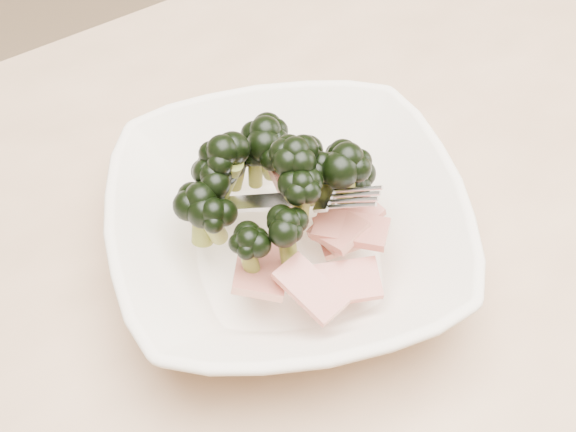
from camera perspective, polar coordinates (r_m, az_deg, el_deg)
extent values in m
cube|color=tan|center=(0.64, 8.40, -4.35)|extent=(1.20, 0.80, 0.04)
cylinder|color=tan|center=(1.36, 15.71, 7.38)|extent=(0.06, 0.06, 0.71)
imported|color=white|center=(0.60, 0.00, -1.08)|extent=(0.34, 0.34, 0.06)
cylinder|color=olive|center=(0.56, -2.72, -3.20)|extent=(0.01, 0.02, 0.04)
ellipsoid|color=black|center=(0.54, -2.82, -1.70)|extent=(0.03, 0.03, 0.02)
cylinder|color=olive|center=(0.62, -2.35, 3.45)|extent=(0.01, 0.01, 0.04)
ellipsoid|color=black|center=(0.61, -2.42, 4.83)|extent=(0.03, 0.03, 0.02)
cylinder|color=olive|center=(0.59, -5.23, 1.33)|extent=(0.01, 0.02, 0.04)
ellipsoid|color=black|center=(0.58, -5.40, 2.94)|extent=(0.03, 0.03, 0.03)
cylinder|color=olive|center=(0.58, 2.33, 2.13)|extent=(0.02, 0.02, 0.04)
ellipsoid|color=black|center=(0.56, 2.41, 3.73)|extent=(0.03, 0.03, 0.02)
cylinder|color=olive|center=(0.60, 4.71, 1.52)|extent=(0.02, 0.02, 0.04)
ellipsoid|color=black|center=(0.59, 4.84, 2.82)|extent=(0.03, 0.03, 0.03)
cylinder|color=olive|center=(0.58, -5.18, -0.98)|extent=(0.02, 0.02, 0.03)
ellipsoid|color=black|center=(0.56, -5.32, 0.31)|extent=(0.03, 0.03, 0.03)
cylinder|color=olive|center=(0.55, -0.07, -1.88)|extent=(0.01, 0.02, 0.04)
ellipsoid|color=black|center=(0.54, -0.07, -0.42)|extent=(0.03, 0.03, 0.03)
cylinder|color=olive|center=(0.58, 0.79, 2.92)|extent=(0.02, 0.02, 0.04)
ellipsoid|color=black|center=(0.56, 0.81, 4.57)|extent=(0.04, 0.04, 0.03)
cylinder|color=olive|center=(0.60, -4.49, 2.57)|extent=(0.03, 0.03, 0.05)
ellipsoid|color=black|center=(0.58, -4.68, 4.64)|extent=(0.04, 0.04, 0.03)
cylinder|color=olive|center=(0.60, -0.53, 3.35)|extent=(0.02, 0.01, 0.03)
ellipsoid|color=black|center=(0.59, -0.55, 4.50)|extent=(0.03, 0.03, 0.03)
cylinder|color=olive|center=(0.61, -5.11, 1.90)|extent=(0.02, 0.02, 0.04)
ellipsoid|color=black|center=(0.59, -5.28, 3.47)|extent=(0.04, 0.04, 0.03)
cylinder|color=olive|center=(0.62, -3.70, 3.11)|extent=(0.02, 0.01, 0.03)
ellipsoid|color=black|center=(0.61, -3.79, 4.33)|extent=(0.03, 0.03, 0.03)
cylinder|color=olive|center=(0.56, 0.51, 2.82)|extent=(0.02, 0.01, 0.04)
ellipsoid|color=black|center=(0.55, 0.53, 4.59)|extent=(0.04, 0.04, 0.03)
cylinder|color=olive|center=(0.56, 0.95, 0.85)|extent=(0.02, 0.01, 0.04)
ellipsoid|color=black|center=(0.54, 0.98, 2.35)|extent=(0.03, 0.03, 0.02)
cylinder|color=olive|center=(0.62, 3.48, 2.85)|extent=(0.01, 0.02, 0.04)
ellipsoid|color=black|center=(0.60, 3.58, 4.26)|extent=(0.03, 0.03, 0.02)
cylinder|color=olive|center=(0.62, -1.57, 4.19)|extent=(0.03, 0.02, 0.05)
ellipsoid|color=black|center=(0.60, -1.63, 5.99)|extent=(0.04, 0.04, 0.03)
cylinder|color=olive|center=(0.58, 4.06, 1.94)|extent=(0.03, 0.02, 0.05)
ellipsoid|color=black|center=(0.56, 4.24, 4.09)|extent=(0.04, 0.04, 0.03)
cylinder|color=olive|center=(0.59, -6.04, -0.33)|extent=(0.03, 0.02, 0.04)
ellipsoid|color=black|center=(0.57, -6.24, 1.24)|extent=(0.04, 0.04, 0.03)
cube|color=maroon|center=(0.59, 4.47, -0.57)|extent=(0.05, 0.03, 0.02)
cube|color=maroon|center=(0.57, -1.95, -3.82)|extent=(0.06, 0.06, 0.02)
cube|color=maroon|center=(0.60, 0.92, 2.61)|extent=(0.05, 0.04, 0.02)
cube|color=maroon|center=(0.60, 3.72, -1.12)|extent=(0.04, 0.04, 0.02)
cube|color=maroon|center=(0.57, 3.98, -4.72)|extent=(0.06, 0.05, 0.01)
cube|color=maroon|center=(0.54, 1.60, -5.20)|extent=(0.03, 0.05, 0.02)
cube|color=maroon|center=(0.58, 4.50, -0.92)|extent=(0.06, 0.06, 0.01)
cube|color=maroon|center=(0.58, 3.62, -0.97)|extent=(0.04, 0.04, 0.02)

